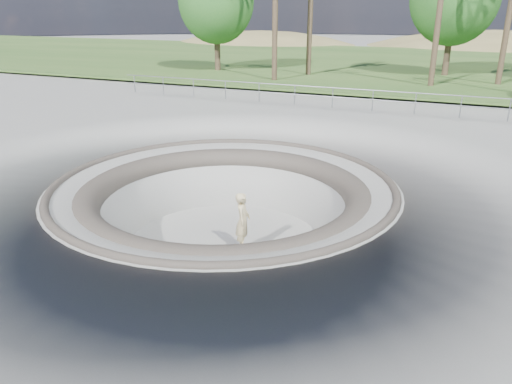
% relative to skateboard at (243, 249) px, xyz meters
% --- Properties ---
extents(ground, '(180.00, 180.00, 0.00)m').
position_rel_skateboard_xyz_m(ground, '(-0.77, 0.35, 1.84)').
color(ground, gray).
rests_on(ground, ground).
extents(skate_bowl, '(14.00, 14.00, 4.10)m').
position_rel_skateboard_xyz_m(skate_bowl, '(-0.77, 0.35, 0.01)').
color(skate_bowl, gray).
rests_on(skate_bowl, ground).
extents(grass_strip, '(180.00, 36.00, 0.12)m').
position_rel_skateboard_xyz_m(grass_strip, '(-0.77, 34.35, 2.06)').
color(grass_strip, '#2F4F1F').
rests_on(grass_strip, ground).
extents(distant_hills, '(103.20, 45.00, 28.60)m').
position_rel_skateboard_xyz_m(distant_hills, '(3.01, 57.52, -5.18)').
color(distant_hills, brown).
rests_on(distant_hills, ground).
extents(safety_railing, '(25.00, 0.06, 1.03)m').
position_rel_skateboard_xyz_m(safety_railing, '(-0.77, 12.35, 2.53)').
color(safety_railing, gray).
rests_on(safety_railing, ground).
extents(skateboard, '(0.81, 0.37, 0.08)m').
position_rel_skateboard_xyz_m(skateboard, '(0.00, 0.00, 0.00)').
color(skateboard, brown).
rests_on(skateboard, ground).
extents(skater, '(0.59, 0.74, 1.76)m').
position_rel_skateboard_xyz_m(skater, '(0.00, 0.00, 0.90)').
color(skater, '#CFBB86').
rests_on(skater, skateboard).
extents(bushy_tree_left, '(5.80, 5.27, 8.37)m').
position_rel_skateboard_xyz_m(bushy_tree_left, '(-12.98, 23.30, 7.19)').
color(bushy_tree_left, brown).
rests_on(bushy_tree_left, ground).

